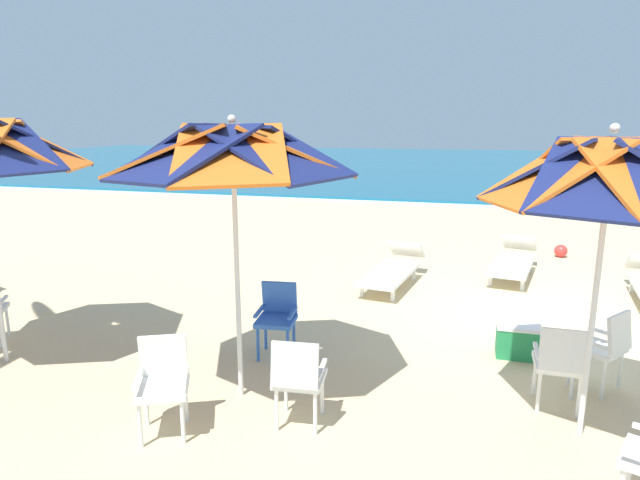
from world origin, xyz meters
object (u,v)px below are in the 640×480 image
plastic_chair_0 (560,362)px  plastic_chair_5 (298,376)px  plastic_chair_4 (277,314)px  plastic_chair_1 (604,345)px  beach_umbrella_1 (233,153)px  sun_lounger_1 (513,261)px  sun_lounger_2 (393,269)px  plastic_chair_3 (163,379)px  beach_ball (561,251)px  cooler_box (518,340)px  beach_umbrella_0 (609,175)px

plastic_chair_0 → plastic_chair_5: same height
plastic_chair_0 → plastic_chair_5: size_ratio=1.00×
plastic_chair_4 → plastic_chair_1: bearing=0.6°
beach_umbrella_1 → plastic_chair_4: 2.21m
sun_lounger_1 → sun_lounger_2: 2.31m
plastic_chair_3 → beach_ball: bearing=60.1°
plastic_chair_3 → cooler_box: (3.20, 2.48, -0.30)m
beach_umbrella_0 → cooler_box: 2.66m
plastic_chair_3 → plastic_chair_5: same height
plastic_chair_4 → sun_lounger_2: plastic_chair_4 is taller
sun_lounger_1 → cooler_box: 3.60m
plastic_chair_1 → sun_lounger_1: 4.27m
plastic_chair_4 → sun_lounger_1: size_ratio=0.39×
plastic_chair_0 → sun_lounger_2: (-2.07, 3.64, -0.22)m
beach_umbrella_0 → plastic_chair_4: bearing=164.0°
sun_lounger_2 → plastic_chair_1: bearing=-50.4°
plastic_chair_5 → sun_lounger_2: bearing=86.9°
plastic_chair_3 → plastic_chair_0: bearing=20.7°
plastic_chair_3 → plastic_chair_5: 1.20m
beach_ball → plastic_chair_0: bearing=-98.9°
cooler_box → plastic_chair_5: bearing=-134.2°
plastic_chair_0 → plastic_chair_4: 3.07m
plastic_chair_0 → beach_umbrella_1: (-3.05, -0.54, 1.95)m
plastic_chair_0 → sun_lounger_2: plastic_chair_0 is taller
beach_umbrella_1 → plastic_chair_5: beach_umbrella_1 is taller
beach_umbrella_0 → beach_umbrella_1: 3.20m
plastic_chair_3 → sun_lounger_1: size_ratio=0.39×
plastic_chair_5 → sun_lounger_2: size_ratio=0.39×
beach_umbrella_0 → sun_lounger_2: size_ratio=1.23×
plastic_chair_0 → plastic_chair_3: 3.70m
beach_umbrella_0 → sun_lounger_2: (-2.21, 4.05, -2.02)m
sun_lounger_1 → plastic_chair_3: bearing=-119.3°
beach_umbrella_0 → plastic_chair_0: (-0.14, 0.41, -1.81)m
plastic_chair_3 → plastic_chair_4: 1.86m
sun_lounger_2 → beach_umbrella_1: bearing=-103.2°
plastic_chair_5 → plastic_chair_1: bearing=27.6°
plastic_chair_0 → plastic_chair_3: bearing=-159.3°
beach_umbrella_0 → plastic_chair_5: bearing=-167.8°
plastic_chair_1 → plastic_chair_4: 3.53m
sun_lounger_1 → plastic_chair_4: bearing=-125.0°
plastic_chair_0 → cooler_box: 1.24m
plastic_chair_1 → plastic_chair_5: bearing=-152.4°
sun_lounger_2 → cooler_box: sun_lounger_2 is taller
plastic_chair_4 → cooler_box: plastic_chair_4 is taller
plastic_chair_4 → sun_lounger_2: (0.96, 3.14, -0.22)m
beach_umbrella_1 → cooler_box: beach_umbrella_1 is taller
beach_ball → sun_lounger_2: bearing=-137.5°
beach_umbrella_1 → beach_ball: size_ratio=10.74×
plastic_chair_5 → sun_lounger_1: (2.27, 5.70, -0.22)m
plastic_chair_5 → cooler_box: plastic_chair_5 is taller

